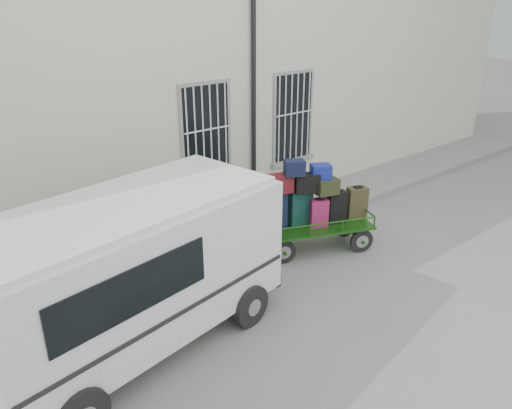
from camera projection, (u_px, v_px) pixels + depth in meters
The scene contains 5 objects.
ground at pixel (307, 266), 10.28m from camera, with size 80.00×80.00×0.00m, color slate.
building at pixel (164, 85), 13.05m from camera, with size 24.00×5.15×6.00m.
sidewalk at pixel (242, 227), 11.82m from camera, with size 24.00×1.70×0.15m, color slate.
luggage_cart at pixel (312, 207), 10.57m from camera, with size 2.72×1.86×2.10m.
van at pixel (130, 267), 7.45m from camera, with size 5.11×2.82×2.44m.
Camera 1 is at (-6.53, -6.29, 5.12)m, focal length 35.00 mm.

